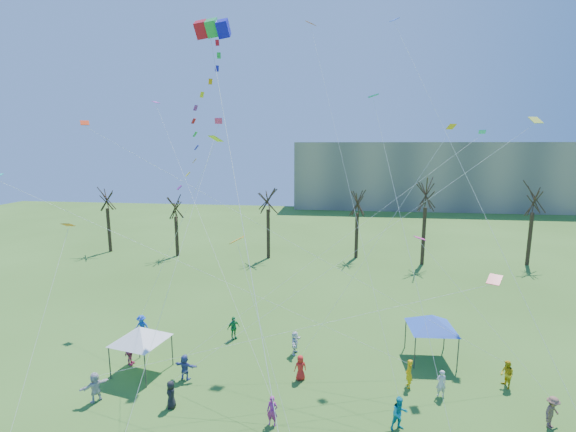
# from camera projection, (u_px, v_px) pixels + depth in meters

# --- Properties ---
(distant_building) EXTENTS (60.00, 14.00, 15.00)m
(distant_building) POSITION_uv_depth(u_px,v_px,m) (427.00, 175.00, 92.28)
(distant_building) COLOR gray
(distant_building) RESTS_ON ground
(bare_tree_row) EXTENTS (67.05, 7.54, 10.96)m
(bare_tree_row) POSITION_uv_depth(u_px,v_px,m) (371.00, 205.00, 49.27)
(bare_tree_row) COLOR black
(bare_tree_row) RESTS_ON ground
(big_box_kite) EXTENTS (4.20, 7.03, 22.56)m
(big_box_kite) POSITION_uv_depth(u_px,v_px,m) (206.00, 118.00, 21.79)
(big_box_kite) COLOR red
(big_box_kite) RESTS_ON ground
(canopy_tent_white) EXTENTS (4.03, 4.03, 3.09)m
(canopy_tent_white) POSITION_uv_depth(u_px,v_px,m) (140.00, 334.00, 25.32)
(canopy_tent_white) COLOR #3F3F44
(canopy_tent_white) RESTS_ON ground
(canopy_tent_blue) EXTENTS (4.20, 4.20, 3.15)m
(canopy_tent_blue) POSITION_uv_depth(u_px,v_px,m) (432.00, 322.00, 26.94)
(canopy_tent_blue) COLOR #3F3F44
(canopy_tent_blue) RESTS_ON ground
(festival_crowd) EXTENTS (26.83, 14.52, 1.85)m
(festival_crowd) POSITION_uv_depth(u_px,v_px,m) (284.00, 387.00, 22.68)
(festival_crowd) COLOR red
(festival_crowd) RESTS_ON ground
(small_kites_aloft) EXTENTS (31.10, 17.32, 32.74)m
(small_kites_aloft) POSITION_uv_depth(u_px,v_px,m) (301.00, 163.00, 24.78)
(small_kites_aloft) COLOR #E35E0B
(small_kites_aloft) RESTS_ON ground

